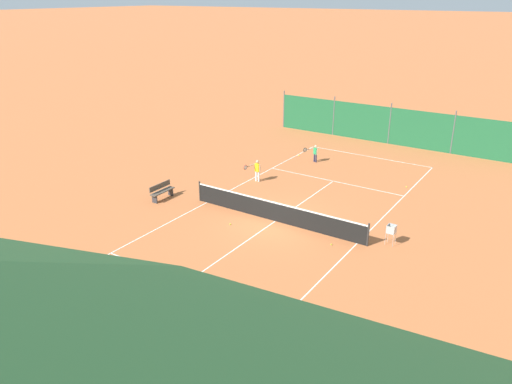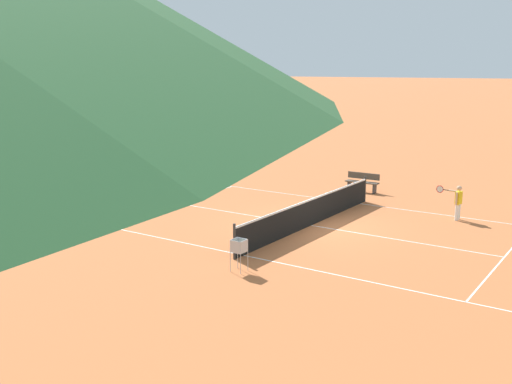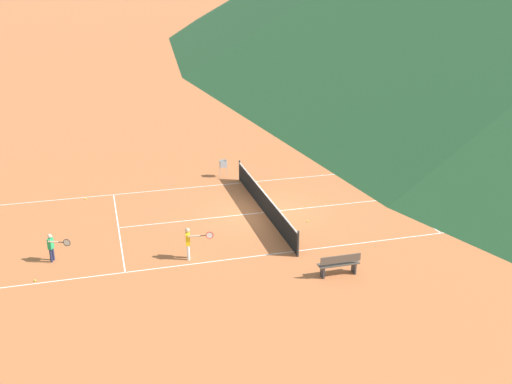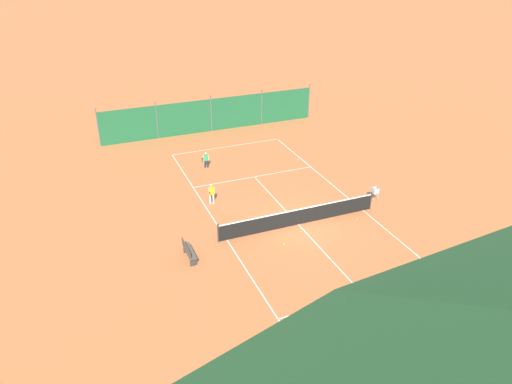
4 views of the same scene
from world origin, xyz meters
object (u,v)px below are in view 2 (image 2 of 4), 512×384
object	(u,v)px
tennis_ball_by_net_left	(117,227)
tennis_ball_alley_right	(195,187)
player_far_service	(457,200)
tennis_ball_alley_left	(296,210)
tennis_net	(311,211)
tennis_ball_far_corner	(240,243)
ball_hopper	(239,248)
courtside_bench	(362,182)

from	to	relation	value
tennis_ball_by_net_left	tennis_ball_alley_right	size ratio (longest dim) A/B	1.00
player_far_service	tennis_ball_alley_left	bearing A→B (deg)	110.97
tennis_net	tennis_ball_far_corner	xyz separation A→B (m)	(-3.24, 0.75, -0.47)
tennis_net	tennis_ball_alley_right	distance (m)	8.18
tennis_ball_alley_left	tennis_ball_by_net_left	world-z (taller)	same
tennis_ball_far_corner	tennis_ball_by_net_left	size ratio (longest dim) A/B	1.00
player_far_service	ball_hopper	size ratio (longest dim) A/B	1.42
tennis_net	tennis_ball_alley_right	bearing A→B (deg)	69.31
ball_hopper	courtside_bench	distance (m)	11.76
tennis_ball_far_corner	ball_hopper	world-z (taller)	ball_hopper
tennis_net	tennis_ball_alley_left	xyz separation A→B (m)	(1.55, 1.50, -0.47)
ball_hopper	courtside_bench	xyz separation A→B (m)	(11.65, 1.60, -0.20)
tennis_ball_alley_left	tennis_ball_by_net_left	distance (m)	6.78
tennis_ball_alley_right	tennis_net	bearing A→B (deg)	-110.69
tennis_ball_by_net_left	ball_hopper	size ratio (longest dim) A/B	0.07
tennis_net	tennis_ball_far_corner	bearing A→B (deg)	166.90
tennis_ball_by_net_left	tennis_ball_alley_right	xyz separation A→B (m)	(6.90, 2.26, 0.00)
player_far_service	courtside_bench	xyz separation A→B (m)	(2.70, 4.88, -0.28)
player_far_service	ball_hopper	bearing A→B (deg)	159.84
ball_hopper	courtside_bench	world-z (taller)	ball_hopper
tennis_ball_far_corner	courtside_bench	bearing A→B (deg)	0.93
tennis_ball_alley_left	ball_hopper	size ratio (longest dim) A/B	0.07
player_far_service	tennis_ball_by_net_left	xyz separation A→B (m)	(-7.65, 9.35, -0.70)
tennis_net	tennis_ball_alley_left	size ratio (longest dim) A/B	139.09
tennis_ball_alley_left	tennis_ball_alley_right	world-z (taller)	same
tennis_net	courtside_bench	distance (m)	6.41
tennis_ball_far_corner	tennis_ball_by_net_left	bearing A→B (deg)	99.51
tennis_ball_far_corner	tennis_ball_alley_left	bearing A→B (deg)	8.84
player_far_service	tennis_ball_alley_right	size ratio (longest dim) A/B	19.09
player_far_service	tennis_ball_by_net_left	bearing A→B (deg)	129.29
ball_hopper	tennis_net	bearing A→B (deg)	7.43
tennis_ball_by_net_left	ball_hopper	bearing A→B (deg)	-102.02
tennis_ball_alley_left	ball_hopper	world-z (taller)	ball_hopper
tennis_ball_alley_right	courtside_bench	xyz separation A→B (m)	(3.46, -6.73, 0.42)
tennis_ball_far_corner	courtside_bench	size ratio (longest dim) A/B	0.04
tennis_ball_alley_left	tennis_net	bearing A→B (deg)	-135.92
tennis_net	courtside_bench	world-z (taller)	tennis_net
tennis_ball_alley_right	ball_hopper	xyz separation A→B (m)	(-8.19, -8.33, 0.62)
player_far_service	tennis_ball_alley_right	distance (m)	11.66
tennis_ball_alley_left	tennis_ball_alley_right	size ratio (longest dim) A/B	1.00
tennis_ball_far_corner	tennis_ball_alley_right	size ratio (longest dim) A/B	1.00
player_far_service	tennis_ball_far_corner	xyz separation A→B (m)	(-6.88, 4.73, -0.70)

